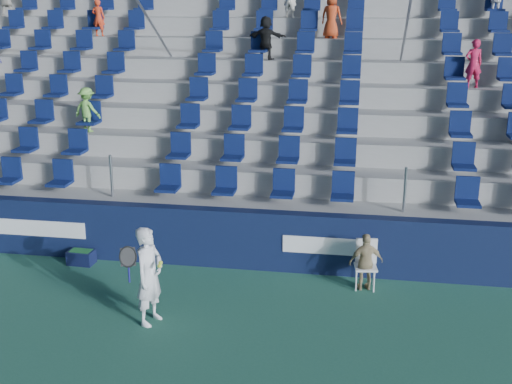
% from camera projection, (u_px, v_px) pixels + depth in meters
% --- Properties ---
extents(ground, '(70.00, 70.00, 0.00)m').
position_uv_depth(ground, '(214.00, 347.00, 9.99)').
color(ground, '#2A644D').
rests_on(ground, ground).
extents(sponsor_wall, '(24.00, 0.32, 1.20)m').
position_uv_depth(sponsor_wall, '(249.00, 239.00, 12.79)').
color(sponsor_wall, '#0F193A').
rests_on(sponsor_wall, ground).
extents(grandstand, '(24.00, 8.17, 6.63)m').
position_uv_depth(grandstand, '(282.00, 118.00, 17.15)').
color(grandstand, '#989893').
rests_on(grandstand, ground).
extents(tennis_player, '(0.69, 0.70, 1.68)m').
position_uv_depth(tennis_player, '(149.00, 276.00, 10.52)').
color(tennis_player, silver).
rests_on(tennis_player, ground).
extents(line_judge_chair, '(0.45, 0.46, 0.92)m').
position_uv_depth(line_judge_chair, '(366.00, 260.00, 11.97)').
color(line_judge_chair, white).
rests_on(line_judge_chair, ground).
extents(line_judge, '(0.69, 0.44, 1.09)m').
position_uv_depth(line_judge, '(366.00, 262.00, 11.82)').
color(line_judge, tan).
rests_on(line_judge, ground).
extents(ball_bin, '(0.53, 0.36, 0.29)m').
position_uv_depth(ball_bin, '(81.00, 256.00, 13.08)').
color(ball_bin, '#0D1333').
rests_on(ball_bin, ground).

